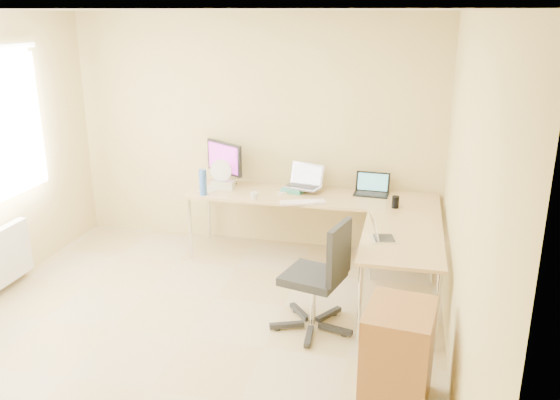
% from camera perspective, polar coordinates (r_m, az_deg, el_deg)
% --- Properties ---
extents(floor, '(4.50, 4.50, 0.00)m').
position_cam_1_polar(floor, '(5.02, -9.20, -13.26)').
color(floor, tan).
rests_on(floor, ground).
extents(ceiling, '(4.50, 4.50, 0.00)m').
position_cam_1_polar(ceiling, '(4.30, -11.01, 17.90)').
color(ceiling, white).
rests_on(ceiling, ground).
extents(wall_back, '(4.50, 0.00, 4.50)m').
position_cam_1_polar(wall_back, '(6.55, -2.47, 6.72)').
color(wall_back, '#D5C171').
rests_on(wall_back, ground).
extents(wall_right, '(0.00, 4.50, 4.50)m').
position_cam_1_polar(wall_right, '(4.17, 17.68, -0.83)').
color(wall_right, '#D5C171').
rests_on(wall_right, ground).
extents(desk_main, '(2.65, 0.70, 0.73)m').
position_cam_1_polar(desk_main, '(6.28, 3.08, -2.67)').
color(desk_main, tan).
rests_on(desk_main, ground).
extents(desk_return, '(0.70, 1.30, 0.73)m').
position_cam_1_polar(desk_return, '(5.29, 11.72, -7.21)').
color(desk_return, tan).
rests_on(desk_return, ground).
extents(monitor, '(0.57, 0.47, 0.48)m').
position_cam_1_polar(monitor, '(6.53, -5.48, 3.65)').
color(monitor, black).
rests_on(monitor, desk_main).
extents(book_stack, '(0.28, 0.34, 0.05)m').
position_cam_1_polar(book_stack, '(6.31, 1.53, 1.17)').
color(book_stack, '#2F7E66').
rests_on(book_stack, desk_main).
extents(laptop_center, '(0.45, 0.39, 0.25)m').
position_cam_1_polar(laptop_center, '(6.22, 2.32, 2.32)').
color(laptop_center, '#9B9AB1').
rests_on(laptop_center, desk_main).
extents(laptop_black, '(0.38, 0.29, 0.23)m').
position_cam_1_polar(laptop_black, '(6.21, 9.02, 1.53)').
color(laptop_black, black).
rests_on(laptop_black, desk_main).
extents(keyboard, '(0.48, 0.28, 0.02)m').
position_cam_1_polar(keyboard, '(5.89, 2.25, -0.23)').
color(keyboard, white).
rests_on(keyboard, desk_main).
extents(mouse, '(0.12, 0.08, 0.04)m').
position_cam_1_polar(mouse, '(5.87, 3.28, -0.21)').
color(mouse, white).
rests_on(mouse, desk_main).
extents(mug, '(0.09, 0.09, 0.08)m').
position_cam_1_polar(mug, '(5.99, -2.53, 0.39)').
color(mug, silver).
rests_on(mug, desk_main).
extents(cd_stack, '(0.16, 0.16, 0.03)m').
position_cam_1_polar(cd_stack, '(6.20, 0.29, 0.78)').
color(cd_stack, white).
rests_on(cd_stack, desk_main).
extents(water_bottle, '(0.08, 0.08, 0.28)m').
position_cam_1_polar(water_bottle, '(6.18, -7.60, 1.74)').
color(water_bottle, '#345CA6').
rests_on(water_bottle, desk_main).
extents(papers, '(0.26, 0.31, 0.01)m').
position_cam_1_polar(papers, '(6.42, -6.86, 1.13)').
color(papers, beige).
rests_on(papers, desk_main).
extents(white_box, '(0.24, 0.18, 0.09)m').
position_cam_1_polar(white_box, '(6.42, -5.60, 1.55)').
color(white_box, beige).
rests_on(white_box, desk_main).
extents(desk_fan, '(0.24, 0.24, 0.30)m').
position_cam_1_polar(desk_fan, '(6.39, -5.68, 2.49)').
color(desk_fan, white).
rests_on(desk_fan, desk_main).
extents(black_cup, '(0.09, 0.09, 0.12)m').
position_cam_1_polar(black_cup, '(5.85, 11.30, -0.20)').
color(black_cup, black).
rests_on(black_cup, desk_main).
extents(laptop_return, '(0.32, 0.28, 0.19)m').
position_cam_1_polar(laptop_return, '(5.01, 10.25, -2.85)').
color(laptop_return, silver).
rests_on(laptop_return, desk_return).
extents(office_chair, '(0.73, 0.73, 0.99)m').
position_cam_1_polar(office_chair, '(4.88, 3.25, -7.32)').
color(office_chair, black).
rests_on(office_chair, ground).
extents(cabinet, '(0.50, 0.59, 0.75)m').
position_cam_1_polar(cabinet, '(4.13, 11.50, -14.99)').
color(cabinet, brown).
rests_on(cabinet, ground).
extents(radiator, '(0.09, 0.80, 0.55)m').
position_cam_1_polar(radiator, '(6.15, -25.85, -5.19)').
color(radiator, white).
rests_on(radiator, ground).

